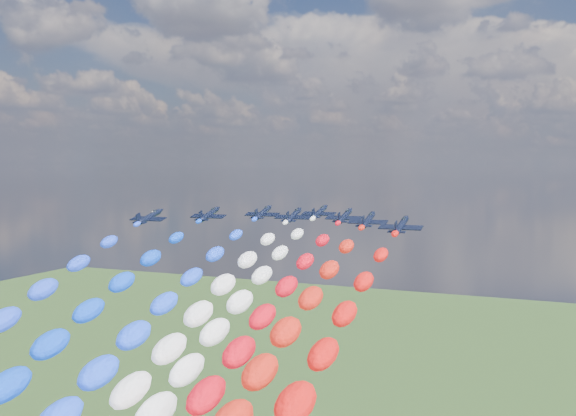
% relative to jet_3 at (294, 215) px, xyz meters
% --- Properties ---
extents(jet_0, '(8.28, 11.28, 5.14)m').
position_rel_jet_3_xyz_m(jet_0, '(-26.88, -16.89, 0.00)').
color(jet_0, black).
extents(jet_1, '(8.56, 11.48, 5.14)m').
position_rel_jet_3_xyz_m(jet_1, '(-18.71, -5.23, 0.00)').
color(jet_1, black).
extents(jet_2, '(8.67, 11.56, 5.14)m').
position_rel_jet_3_xyz_m(jet_2, '(-9.99, 4.96, 0.00)').
color(jet_2, black).
extents(trail_2, '(6.48, 127.05, 57.77)m').
position_rel_jet_3_xyz_m(trail_2, '(-9.99, -59.81, -26.84)').
color(trail_2, '#1B47FF').
extents(jet_3, '(8.88, 11.71, 5.14)m').
position_rel_jet_3_xyz_m(jet_3, '(0.00, 0.00, 0.00)').
color(jet_3, black).
extents(jet_4, '(8.27, 11.28, 5.14)m').
position_rel_jet_3_xyz_m(jet_4, '(1.58, 12.05, 0.00)').
color(jet_4, black).
extents(trail_4, '(6.48, 127.05, 57.77)m').
position_rel_jet_3_xyz_m(trail_4, '(1.58, -52.72, -26.84)').
color(trail_4, white).
extents(jet_5, '(8.33, 11.32, 5.14)m').
position_rel_jet_3_xyz_m(jet_5, '(11.20, 2.43, 0.00)').
color(jet_5, black).
extents(jet_6, '(8.68, 11.57, 5.14)m').
position_rel_jet_3_xyz_m(jet_6, '(19.02, -5.60, 0.00)').
color(jet_6, black).
extents(jet_7, '(8.25, 11.26, 5.14)m').
position_rel_jet_3_xyz_m(jet_7, '(28.29, -14.87, 0.00)').
color(jet_7, black).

